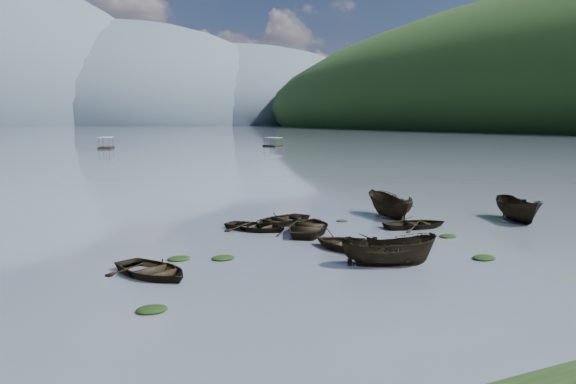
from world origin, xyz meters
name	(u,v)px	position (x,y,z in m)	size (l,w,h in m)	color
ground_plane	(398,264)	(0.00, 0.00, 0.00)	(2400.00, 2400.00, 0.00)	slate
haze_mtn_c	(129,124)	(140.00, 900.00, 0.00)	(520.00, 520.00, 260.00)	#475666
haze_mtn_d	(236,124)	(320.00, 900.00, 0.00)	(520.00, 520.00, 220.00)	#475666
rowboat_0	(153,276)	(-10.74, 2.97, 0.00)	(3.01, 4.22, 0.87)	black
rowboat_1	(310,232)	(-0.27, 8.41, 0.00)	(3.55, 4.97, 1.03)	black
rowboat_2	(389,266)	(-0.55, 0.01, 0.00)	(1.64, 4.37, 1.69)	black
rowboat_3	(354,250)	(-0.31, 3.34, 0.00)	(3.39, 4.75, 0.98)	black
rowboat_4	(416,228)	(6.39, 6.87, 0.00)	(2.93, 4.11, 0.85)	black
rowboat_5	(518,221)	(13.96, 5.83, 0.00)	(1.83, 4.87, 1.88)	black
rowboat_6	(256,230)	(-2.91, 10.41, 0.00)	(2.90, 4.06, 0.84)	black
rowboat_7	(281,224)	(-0.74, 11.52, 0.00)	(3.22, 4.51, 0.93)	black
rowboat_8	(389,217)	(7.14, 10.80, 0.00)	(1.83, 4.87, 1.88)	black
weed_clump_0	(152,311)	(-11.71, -1.58, 0.00)	(1.11, 0.91, 0.24)	black
weed_clump_1	(223,259)	(-7.06, 4.39, 0.00)	(1.12, 0.89, 0.25)	black
weed_clump_2	(484,259)	(4.32, -0.96, 0.00)	(1.18, 0.95, 0.26)	black
weed_clump_3	(342,221)	(3.34, 10.72, 0.00)	(0.80, 0.68, 0.18)	black
weed_clump_4	(448,237)	(6.26, 3.82, 0.00)	(1.06, 0.84, 0.22)	black
weed_clump_5	(179,260)	(-9.01, 5.21, 0.00)	(1.11, 0.90, 0.23)	black
weed_clump_6	(304,225)	(0.49, 10.70, 0.00)	(1.01, 0.84, 0.21)	black
weed_clump_7	(407,207)	(11.21, 14.11, 0.00)	(1.16, 0.93, 0.25)	black
pontoon_centre	(106,149)	(2.35, 117.07, 0.00)	(2.84, 6.82, 2.62)	black
pontoon_right	(273,147)	(42.01, 109.77, 0.00)	(2.44, 5.86, 2.24)	black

